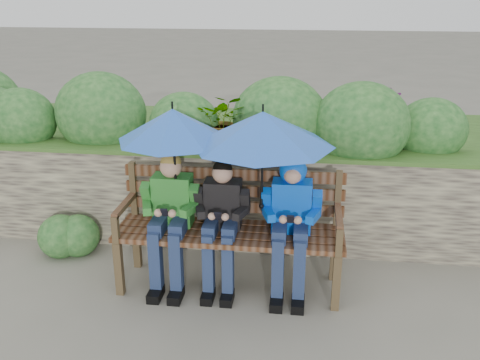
# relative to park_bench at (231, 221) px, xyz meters

# --- Properties ---
(ground) EXTENTS (60.00, 60.00, 0.00)m
(ground) POSITION_rel_park_bench_xyz_m (0.07, 0.01, -0.60)
(ground) COLOR #686659
(ground) RESTS_ON ground
(garden_backdrop) EXTENTS (8.00, 2.87, 1.76)m
(garden_backdrop) POSITION_rel_park_bench_xyz_m (0.02, 1.60, 0.04)
(garden_backdrop) COLOR #413A35
(garden_backdrop) RESTS_ON ground
(park_bench) EXTENTS (1.99, 0.58, 1.05)m
(park_bench) POSITION_rel_park_bench_xyz_m (0.00, 0.00, 0.00)
(park_bench) COLOR #493A23
(park_bench) RESTS_ON ground
(boy_left) EXTENTS (0.51, 0.59, 1.21)m
(boy_left) POSITION_rel_park_bench_xyz_m (-0.52, -0.10, 0.09)
(boy_left) COLOR #387E33
(boy_left) RESTS_ON ground
(boy_middle) EXTENTS (0.48, 0.55, 1.17)m
(boy_middle) POSITION_rel_park_bench_xyz_m (-0.07, -0.09, 0.07)
(boy_middle) COLOR black
(boy_middle) RESTS_ON ground
(boy_right) EXTENTS (0.51, 0.61, 1.21)m
(boy_right) POSITION_rel_park_bench_xyz_m (0.53, -0.09, 0.14)
(boy_right) COLOR #0042BC
(boy_right) RESTS_ON ground
(umbrella_left) EXTENTS (0.95, 0.95, 0.91)m
(umbrella_left) POSITION_rel_park_bench_xyz_m (-0.46, -0.07, 0.88)
(umbrella_left) COLOR blue
(umbrella_left) RESTS_ON ground
(umbrella_right) EXTENTS (1.18, 1.18, 0.89)m
(umbrella_right) POSITION_rel_park_bench_xyz_m (0.28, -0.10, 0.88)
(umbrella_right) COLOR blue
(umbrella_right) RESTS_ON ground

